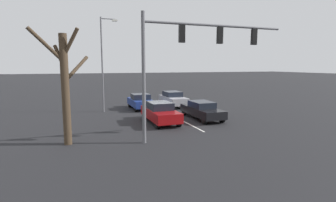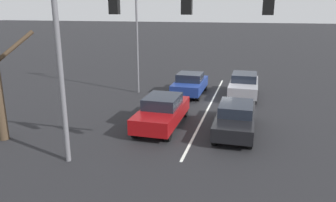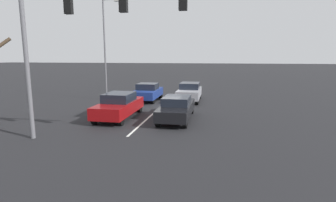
{
  "view_description": "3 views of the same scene",
  "coord_description": "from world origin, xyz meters",
  "views": [
    {
      "loc": [
        7.75,
        23.84,
        4.26
      ],
      "look_at": [
        1.09,
        5.34,
        1.56
      ],
      "focal_mm": 28.0,
      "sensor_mm": 36.0,
      "label": 1
    },
    {
      "loc": [
        -2.5,
        20.39,
        5.68
      ],
      "look_at": [
        1.39,
        5.95,
        1.44
      ],
      "focal_mm": 35.0,
      "sensor_mm": 36.0,
      "label": 2
    },
    {
      "loc": [
        -4.1,
        20.6,
        3.78
      ],
      "look_at": [
        -1.5,
        6.68,
        1.34
      ],
      "focal_mm": 28.0,
      "sensor_mm": 36.0,
      "label": 3
    }
  ],
  "objects": [
    {
      "name": "ground_plane",
      "position": [
        0.0,
        0.0,
        0.0
      ],
      "size": [
        240.0,
        240.0,
        0.0
      ],
      "primitive_type": "plane",
      "color": "black"
    },
    {
      "name": "car_gray_leftlane_second",
      "position": [
        -1.86,
        -1.29,
        0.8
      ],
      "size": [
        1.78,
        4.25,
        1.55
      ],
      "color": "gray",
      "rests_on": "ground_plane"
    },
    {
      "name": "traffic_signal_gantry",
      "position": [
        1.47,
        10.21,
        5.15
      ],
      "size": [
        8.87,
        0.37,
        7.04
      ],
      "color": "slate",
      "rests_on": "ground_plane"
    },
    {
      "name": "car_maroon_midlane_front",
      "position": [
        1.79,
        5.55,
        0.78
      ],
      "size": [
        1.82,
        4.65,
        1.54
      ],
      "color": "maroon",
      "rests_on": "ground_plane"
    },
    {
      "name": "street_lamp_right_shoulder",
      "position": [
        5.14,
        -0.52,
        4.8
      ],
      "size": [
        1.5,
        0.24,
        8.48
      ],
      "color": "slate",
      "rests_on": "ground_plane"
    },
    {
      "name": "car_navy_midlane_second",
      "position": [
        1.69,
        -0.93,
        0.75
      ],
      "size": [
        1.86,
        4.03,
        1.48
      ],
      "color": "navy",
      "rests_on": "ground_plane"
    },
    {
      "name": "car_black_leftlane_front",
      "position": [
        -1.78,
        5.36,
        0.72
      ],
      "size": [
        1.74,
        4.79,
        1.4
      ],
      "color": "black",
      "rests_on": "ground_plane"
    },
    {
      "name": "bare_tree_near",
      "position": [
        8.19,
        9.03,
        3.33
      ],
      "size": [
        2.96,
        1.92,
        6.16
      ],
      "color": "#423323",
      "rests_on": "ground_plane"
    },
    {
      "name": "lane_stripe_left_divider",
      "position": [
        0.0,
        1.61,
        0.01
      ],
      "size": [
        0.12,
        15.22,
        0.01
      ],
      "primitive_type": "cube",
      "color": "silver",
      "rests_on": "ground_plane"
    }
  ]
}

